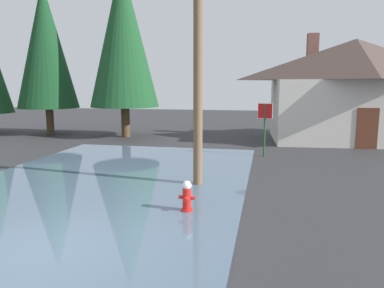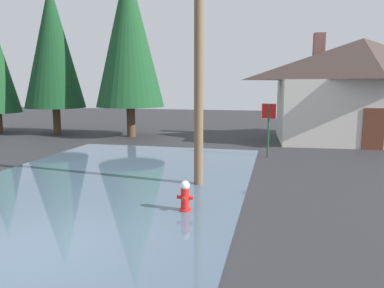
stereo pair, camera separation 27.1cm
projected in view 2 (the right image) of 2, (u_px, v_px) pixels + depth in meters
name	position (u px, v px, depth m)	size (l,w,h in m)	color
ground_plane	(40.00, 257.00, 6.80)	(80.00, 80.00, 0.10)	#2D2D30
flood_puddle	(106.00, 184.00, 11.53)	(8.73, 13.82, 0.06)	#4C6075
fire_hydrant	(185.00, 197.00, 8.93)	(0.40, 0.35, 0.80)	red
utility_pole	(199.00, 12.00, 10.59)	(1.60, 0.28, 9.93)	brown
stop_sign_far	(269.00, 119.00, 15.70)	(0.63, 0.23, 2.31)	#1E4C28
house	(360.00, 89.00, 19.96)	(9.46, 6.45, 5.98)	beige
pine_tree_tall_left	(53.00, 46.00, 22.75)	(3.70, 3.70, 9.26)	#4C3823
pine_tree_short_left	(129.00, 36.00, 21.34)	(4.02, 4.02, 10.06)	#4C3823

